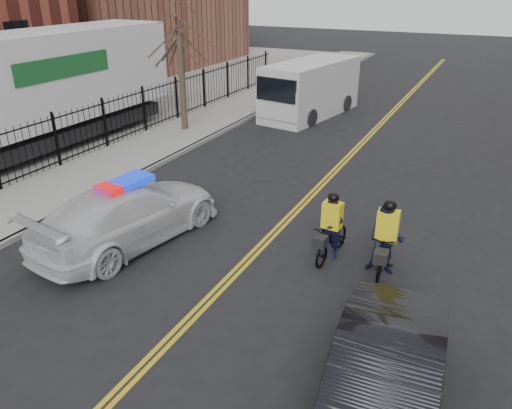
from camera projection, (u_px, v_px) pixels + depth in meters
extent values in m
plane|color=black|center=(222.00, 286.00, 11.22)|extent=(120.00, 120.00, 0.00)
cube|color=gold|center=(331.00, 172.00, 17.78)|extent=(0.10, 60.00, 0.01)
cube|color=gold|center=(335.00, 173.00, 17.72)|extent=(0.10, 60.00, 0.01)
cube|color=gray|center=(160.00, 143.00, 20.72)|extent=(3.00, 60.00, 0.15)
cube|color=gray|center=(191.00, 147.00, 20.12)|extent=(0.20, 60.00, 0.15)
cylinder|color=#34291F|center=(182.00, 84.00, 21.54)|extent=(0.28, 0.28, 4.00)
imported|color=silver|center=(129.00, 214.00, 12.86)|extent=(2.99, 5.64, 1.56)
cube|color=#0C26CC|center=(125.00, 183.00, 12.50)|extent=(0.86, 1.51, 0.16)
imported|color=black|center=(383.00, 385.00, 7.49)|extent=(1.96, 4.69, 1.51)
cube|color=silver|center=(311.00, 89.00, 24.69)|extent=(3.27, 6.46, 2.63)
cube|color=silver|center=(281.00, 103.00, 22.80)|extent=(2.35, 1.27, 1.37)
cube|color=black|center=(276.00, 90.00, 22.18)|extent=(2.05, 0.45, 1.03)
cylinder|color=black|center=(272.00, 111.00, 24.29)|extent=(0.41, 0.84, 0.80)
cylinder|color=black|center=(311.00, 118.00, 23.14)|extent=(0.41, 0.84, 0.80)
cylinder|color=black|center=(309.00, 98.00, 27.00)|extent=(0.41, 0.84, 0.80)
cylinder|color=black|center=(346.00, 103.00, 25.85)|extent=(0.41, 0.84, 0.80)
cube|color=silver|center=(14.00, 82.00, 18.22)|extent=(3.19, 14.50, 3.33)
cube|color=black|center=(26.00, 141.00, 19.15)|extent=(2.72, 13.38, 0.56)
cylinder|color=black|center=(131.00, 107.00, 24.08)|extent=(0.13, 0.13, 1.22)
cube|color=#195926|center=(65.00, 67.00, 18.30)|extent=(0.11, 4.44, 0.78)
imported|color=black|center=(331.00, 240.00, 12.24)|extent=(0.77, 1.81, 0.92)
imported|color=black|center=(331.00, 228.00, 12.10)|extent=(0.61, 0.43, 1.58)
cube|color=yellow|center=(332.00, 215.00, 11.95)|extent=(0.48, 0.35, 0.66)
sphere|color=black|center=(334.00, 198.00, 11.77)|extent=(0.27, 0.27, 0.27)
cube|color=black|center=(321.00, 241.00, 11.65)|extent=(0.32, 0.35, 0.25)
imported|color=black|center=(384.00, 251.00, 11.56)|extent=(0.64, 1.86, 1.10)
imported|color=#0E1633|center=(386.00, 240.00, 11.43)|extent=(0.87, 0.70, 1.70)
cube|color=yellow|center=(388.00, 225.00, 11.28)|extent=(0.51, 0.36, 0.71)
sphere|color=black|center=(390.00, 206.00, 11.07)|extent=(0.29, 0.29, 0.29)
cube|color=black|center=(381.00, 257.00, 10.91)|extent=(0.33, 0.37, 0.26)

